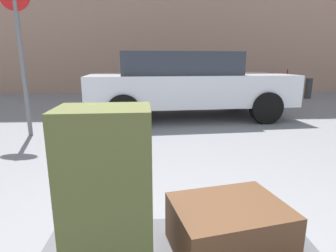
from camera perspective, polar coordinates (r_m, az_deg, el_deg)
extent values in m
cube|color=#4C5128|center=(1.15, -12.50, -14.07)|extent=(0.36, 0.27, 0.72)
cube|color=#51331E|center=(1.40, 12.55, -20.07)|extent=(0.59, 0.49, 0.24)
cube|color=silver|center=(6.11, 4.35, 7.80)|extent=(4.43, 2.15, 0.64)
cube|color=#2D333D|center=(6.04, 2.07, 12.99)|extent=(2.53, 1.78, 0.46)
cylinder|color=black|center=(7.37, 13.82, 5.89)|extent=(0.66, 0.27, 0.64)
cylinder|color=black|center=(5.84, 19.87, 3.61)|extent=(0.66, 0.27, 0.64)
cylinder|color=black|center=(6.86, -8.94, 5.58)|extent=(0.66, 0.27, 0.64)
cylinder|color=black|center=(5.18, -9.25, 3.09)|extent=(0.66, 0.27, 0.64)
torus|color=black|center=(10.38, 19.23, 7.81)|extent=(0.72, 0.21, 0.72)
torus|color=black|center=(10.99, 23.78, 7.69)|extent=(0.72, 0.21, 0.72)
cylinder|color=maroon|center=(10.66, 21.67, 8.83)|extent=(0.99, 0.25, 0.04)
cylinder|color=maroon|center=(10.53, 20.85, 9.67)|extent=(0.05, 0.05, 0.30)
cylinder|color=maroon|center=(10.92, 23.69, 9.79)|extent=(0.05, 0.05, 0.40)
cylinder|color=#383838|center=(9.46, 14.20, 7.55)|extent=(0.21, 0.21, 0.68)
cylinder|color=#383838|center=(9.91, 21.32, 7.30)|extent=(0.21, 0.21, 0.68)
cylinder|color=#383838|center=(10.46, 27.35, 6.99)|extent=(0.21, 0.21, 0.68)
cylinder|color=slate|center=(5.08, -28.26, 11.98)|extent=(0.07, 0.07, 2.48)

